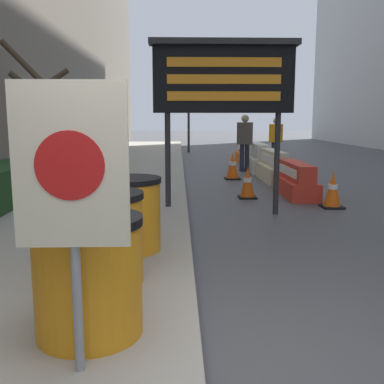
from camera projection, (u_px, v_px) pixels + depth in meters
name	position (u px, v px, depth m)	size (l,w,h in m)	color
bare_tree	(41.00, 121.00, 10.44)	(1.38, 1.42, 3.26)	#4C3D2D
barrel_drum_foreground	(88.00, 276.00, 3.25)	(0.81, 0.81, 0.88)	orange
barrel_drum_middle	(102.00, 237.00, 4.30)	(0.81, 0.81, 0.88)	orange
barrel_drum_back	(128.00, 214.00, 5.36)	(0.81, 0.81, 0.88)	orange
warning_sign	(71.00, 181.00, 2.62)	(0.68, 0.08, 1.79)	gray
message_board	(224.00, 80.00, 7.75)	(2.56, 0.36, 3.04)	#28282B
jersey_barrier_red_striped	(296.00, 181.00, 9.98)	(0.61, 1.90, 0.75)	red
jersey_barrier_cream	(273.00, 168.00, 12.39)	(0.56, 2.15, 0.85)	beige
jersey_barrier_white	(258.00, 159.00, 14.71)	(0.65, 2.12, 0.91)	silver
jersey_barrier_orange_far	(247.00, 154.00, 17.15)	(0.62, 2.16, 0.79)	orange
traffic_cone_near	(233.00, 166.00, 12.74)	(0.44, 0.44, 0.78)	black
traffic_cone_mid	(333.00, 190.00, 8.66)	(0.40, 0.40, 0.72)	black
traffic_cone_far	(248.00, 183.00, 9.72)	(0.39, 0.39, 0.69)	black
traffic_light_near_curb	(189.00, 87.00, 22.26)	(0.28, 0.45, 4.52)	#2D2D30
pedestrian_worker	(245.00, 138.00, 14.48)	(0.54, 0.41, 1.83)	#23283D
pedestrian_passerby	(276.00, 137.00, 16.70)	(0.53, 0.45, 1.73)	#23283D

